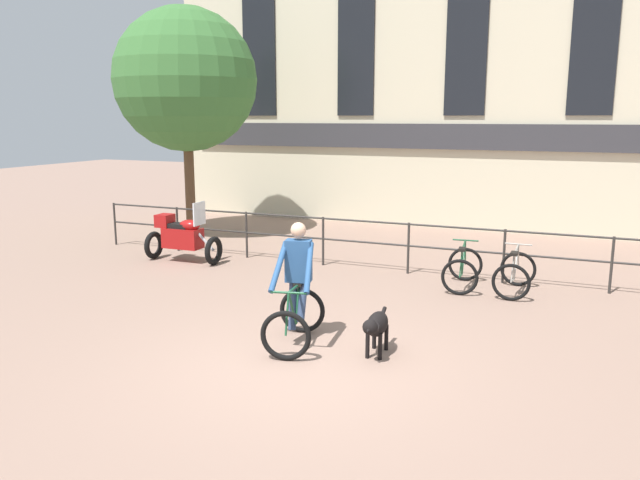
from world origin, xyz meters
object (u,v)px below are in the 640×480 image
at_px(cyclist_with_bike, 296,290).
at_px(parked_bicycle_mid_left, 515,274).
at_px(parked_bicycle_near_lamp, 463,269).
at_px(dog, 376,326).
at_px(parked_motorcycle, 182,237).

relative_size(cyclist_with_bike, parked_bicycle_mid_left, 1.52).
distance_m(cyclist_with_bike, parked_bicycle_near_lamp, 4.17).
relative_size(dog, parked_bicycle_mid_left, 0.89).
bearing_deg(parked_motorcycle, parked_bicycle_near_lamp, -88.33).
height_order(parked_motorcycle, parked_bicycle_mid_left, parked_motorcycle).
bearing_deg(parked_motorcycle, dog, -123.26).
relative_size(parked_bicycle_near_lamp, parked_bicycle_mid_left, 1.04).
xyz_separation_m(cyclist_with_bike, dog, (1.19, -0.04, -0.34)).
distance_m(dog, parked_bicycle_mid_left, 4.09).
xyz_separation_m(cyclist_with_bike, parked_bicycle_mid_left, (2.56, 3.81, -0.41)).
bearing_deg(cyclist_with_bike, parked_motorcycle, 127.99).
xyz_separation_m(parked_bicycle_near_lamp, parked_bicycle_mid_left, (0.93, -0.00, 0.00)).
bearing_deg(cyclist_with_bike, parked_bicycle_mid_left, 42.80).
distance_m(dog, parked_bicycle_near_lamp, 3.88).
height_order(dog, parked_motorcycle, parked_motorcycle).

